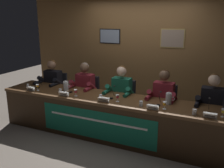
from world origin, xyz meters
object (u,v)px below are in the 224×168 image
chair_far_left (57,93)px  nameplate_far_right (210,116)px  juice_glass_far_left (37,86)px  water_cup_left (60,91)px  water_cup_far_left (28,86)px  panelist_right (162,99)px  panelist_left (83,88)px  chair_right (164,110)px  microphone_right (159,101)px  juice_glass_center (118,97)px  nameplate_right (153,107)px  juice_glass_left (76,92)px  panelist_far_right (211,105)px  juice_glass_right (165,104)px  microphone_far_right (209,108)px  microphone_left (72,88)px  chair_center (124,103)px  water_cup_center (101,97)px  chair_left (89,98)px  nameplate_left (64,94)px  panelist_center (120,93)px  water_pitcher_left_side (66,86)px  water_pitcher_right_side (169,98)px  microphone_center (112,94)px  water_cup_far_right (194,112)px  panelist_far_left (51,84)px  nameplate_far_left (31,89)px  water_cup_right (141,104)px  nameplate_center (103,100)px  juice_glass_far_right (223,111)px  chair_far_right (210,117)px

chair_far_left → nameplate_far_right: 3.42m
juice_glass_far_left → water_cup_left: juice_glass_far_left is taller
water_cup_far_left → panelist_right: (2.63, 0.52, -0.06)m
panelist_left → chair_right: (1.64, 0.20, -0.28)m
water_cup_far_left → microphone_right: bearing=2.5°
juice_glass_center → nameplate_right: (0.65, -0.13, -0.05)m
panelist_left → juice_glass_left: (0.19, -0.57, 0.11)m
panelist_far_right → juice_glass_right: bearing=-139.5°
water_cup_far_left → microphone_far_right: (3.43, 0.09, 0.04)m
microphone_left → nameplate_far_right: (2.50, -0.27, -0.03)m
chair_center → water_cup_center: chair_center is taller
chair_left → nameplate_left: chair_left is taller
panelist_left → microphone_left: size_ratio=5.74×
panelist_center → water_pitcher_left_side: (-0.99, -0.37, 0.12)m
water_pitcher_right_side → nameplate_far_right: bearing=-28.2°
water_pitcher_right_side → microphone_center: bearing=-173.5°
panelist_left → panelist_far_right: same height
chair_center → juice_glass_right: bearing=-37.6°
panelist_left → water_cup_far_right: panelist_left is taller
chair_center → microphone_center: size_ratio=4.23×
panelist_center → chair_left: bearing=166.3°
panelist_far_left → nameplate_far_left: bearing=-87.5°
chair_right → water_pitcher_right_side: water_pitcher_right_side is taller
water_cup_right → nameplate_far_right: 1.05m
chair_far_left → panelist_right: 2.48m
juice_glass_center → nameplate_far_right: bearing=-4.3°
water_cup_far_left → microphone_center: (1.83, 0.12, 0.04)m
nameplate_far_left → panelist_left: size_ratio=0.13×
juice_glass_left → water_cup_left: juice_glass_left is taller
nameplate_far_left → chair_left: (0.79, 0.85, -0.34)m
chair_center → water_cup_center: bearing=-100.3°
panelist_center → nameplate_center: (-0.03, -0.65, 0.06)m
panelist_left → juice_glass_center: (1.00, -0.54, 0.11)m
juice_glass_far_left → water_cup_right: size_ratio=1.46×
water_cup_far_left → juice_glass_right: juice_glass_right is taller
microphone_left → juice_glass_right: microphone_left is taller
water_cup_far_right → water_pitcher_left_side: bearing=174.6°
chair_left → water_cup_right: 1.66m
chair_center → juice_glass_far_right: 2.00m
water_cup_left → water_pitcher_right_side: size_ratio=0.40×
water_cup_far_left → panelist_center: (1.81, 0.52, -0.06)m
juice_glass_left → chair_far_right: size_ratio=0.14×
panelist_center → water_cup_right: bearing=-43.4°
juice_glass_center → microphone_center: microphone_center is taller
panelist_center → chair_far_left: bearing=173.0°
chair_far_left → juice_glass_right: chair_far_left is taller
water_cup_center → water_cup_left: bearing=178.9°
panelist_left → chair_far_right: 2.48m
microphone_left → chair_center: microphone_left is taller
nameplate_left → microphone_left: microphone_left is taller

